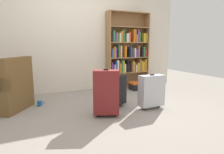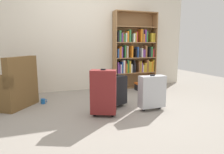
{
  "view_description": "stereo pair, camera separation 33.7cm",
  "coord_description": "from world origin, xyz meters",
  "px_view_note": "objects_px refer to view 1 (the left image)",
  "views": [
    {
      "loc": [
        -1.28,
        -2.88,
        1.11
      ],
      "look_at": [
        0.13,
        0.13,
        0.55
      ],
      "focal_mm": 31.39,
      "sensor_mm": 36.0,
      "label": 1
    },
    {
      "loc": [
        -0.97,
        -3.0,
        1.11
      ],
      "look_at": [
        0.13,
        0.13,
        0.55
      ],
      "focal_mm": 31.39,
      "sensor_mm": 36.0,
      "label": 2
    }
  ],
  "objects_px": {
    "armchair": "(5,92)",
    "suitcase_silver": "(152,91)",
    "suitcase_dark_red": "(106,92)",
    "suitcase_black": "(115,90)",
    "mug": "(40,103)",
    "bookshelf": "(127,52)",
    "storage_box": "(138,85)"
  },
  "relations": [
    {
      "from": "armchair",
      "to": "suitcase_silver",
      "type": "height_order",
      "value": "armchair"
    },
    {
      "from": "armchair",
      "to": "suitcase_dark_red",
      "type": "xyz_separation_m",
      "value": [
        1.42,
        -1.02,
        0.07
      ]
    },
    {
      "from": "suitcase_black",
      "to": "suitcase_silver",
      "type": "height_order",
      "value": "suitcase_silver"
    },
    {
      "from": "mug",
      "to": "suitcase_silver",
      "type": "bearing_deg",
      "value": -28.87
    },
    {
      "from": "bookshelf",
      "to": "storage_box",
      "type": "bearing_deg",
      "value": -76.25
    },
    {
      "from": "suitcase_black",
      "to": "suitcase_silver",
      "type": "bearing_deg",
      "value": -34.86
    },
    {
      "from": "suitcase_dark_red",
      "to": "suitcase_silver",
      "type": "bearing_deg",
      "value": 1.4
    },
    {
      "from": "bookshelf",
      "to": "suitcase_black",
      "type": "relative_size",
      "value": 3.29
    },
    {
      "from": "armchair",
      "to": "mug",
      "type": "height_order",
      "value": "armchair"
    },
    {
      "from": "mug",
      "to": "suitcase_silver",
      "type": "xyz_separation_m",
      "value": [
        1.76,
        -0.97,
        0.27
      ]
    },
    {
      "from": "storage_box",
      "to": "mug",
      "type": "bearing_deg",
      "value": -171.23
    },
    {
      "from": "storage_box",
      "to": "suitcase_silver",
      "type": "xyz_separation_m",
      "value": [
        -0.58,
        -1.33,
        0.22
      ]
    },
    {
      "from": "suitcase_dark_red",
      "to": "armchair",
      "type": "bearing_deg",
      "value": 144.4
    },
    {
      "from": "storage_box",
      "to": "suitcase_dark_red",
      "type": "distance_m",
      "value": 2.0
    },
    {
      "from": "bookshelf",
      "to": "armchair",
      "type": "xyz_separation_m",
      "value": [
        -2.77,
        -0.73,
        -0.6
      ]
    },
    {
      "from": "suitcase_black",
      "to": "storage_box",
      "type": "bearing_deg",
      "value": 40.73
    },
    {
      "from": "armchair",
      "to": "suitcase_silver",
      "type": "xyz_separation_m",
      "value": [
        2.28,
        -0.99,
        0.0
      ]
    },
    {
      "from": "suitcase_dark_red",
      "to": "suitcase_silver",
      "type": "distance_m",
      "value": 0.87
    },
    {
      "from": "armchair",
      "to": "suitcase_black",
      "type": "xyz_separation_m",
      "value": [
        1.75,
        -0.62,
        -0.01
      ]
    },
    {
      "from": "suitcase_silver",
      "to": "suitcase_dark_red",
      "type": "bearing_deg",
      "value": -178.6
    },
    {
      "from": "armchair",
      "to": "suitcase_dark_red",
      "type": "bearing_deg",
      "value": -35.6
    },
    {
      "from": "mug",
      "to": "suitcase_dark_red",
      "type": "xyz_separation_m",
      "value": [
        0.89,
        -0.99,
        0.34
      ]
    },
    {
      "from": "suitcase_dark_red",
      "to": "mug",
      "type": "bearing_deg",
      "value": 132.0
    },
    {
      "from": "bookshelf",
      "to": "suitcase_dark_red",
      "type": "distance_m",
      "value": 2.27
    },
    {
      "from": "suitcase_dark_red",
      "to": "bookshelf",
      "type": "bearing_deg",
      "value": 52.24
    },
    {
      "from": "mug",
      "to": "suitcase_black",
      "type": "xyz_separation_m",
      "value": [
        1.22,
        -0.6,
        0.25
      ]
    },
    {
      "from": "armchair",
      "to": "storage_box",
      "type": "height_order",
      "value": "armchair"
    },
    {
      "from": "armchair",
      "to": "suitcase_black",
      "type": "bearing_deg",
      "value": -19.61
    },
    {
      "from": "suitcase_silver",
      "to": "storage_box",
      "type": "bearing_deg",
      "value": 66.38
    },
    {
      "from": "suitcase_black",
      "to": "mug",
      "type": "bearing_deg",
      "value": 153.97
    },
    {
      "from": "mug",
      "to": "suitcase_silver",
      "type": "relative_size",
      "value": 0.2
    },
    {
      "from": "bookshelf",
      "to": "suitcase_dark_red",
      "type": "relative_size",
      "value": 2.55
    }
  ]
}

